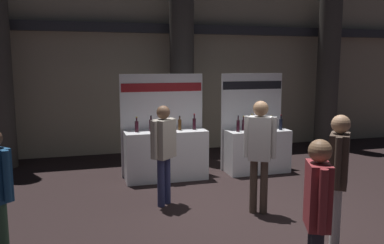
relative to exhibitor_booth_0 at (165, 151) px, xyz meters
The scene contains 8 objects.
ground_plane 2.56m from the exhibitor_booth_0, 69.68° to the right, with size 29.15×29.15×0.00m, color black.
hall_colonnade 3.62m from the exhibitor_booth_0, 71.55° to the left, with size 14.57×1.26×6.06m.
exhibitor_booth_0 is the anchor object (origin of this frame).
exhibitor_booth_1 2.09m from the exhibitor_booth_0, ahead, with size 1.47×0.66×2.21m.
visitor_3 2.60m from the exhibitor_booth_0, 65.57° to the right, with size 0.46×0.38×1.84m.
visitor_4 4.06m from the exhibitor_booth_0, 68.64° to the right, with size 0.44×0.47×1.79m.
visitor_5 4.78m from the exhibitor_booth_0, 83.72° to the right, with size 0.33×0.49×1.71m.
visitor_7 1.63m from the exhibitor_booth_0, 102.96° to the right, with size 0.47×0.46×1.73m.
Camera 1 is at (-2.53, -5.60, 2.43)m, focal length 36.73 mm.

